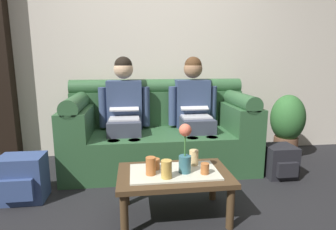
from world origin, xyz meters
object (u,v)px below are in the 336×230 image
Objects in this scene: backpack_right at (280,161)px; cup_near_left at (155,164)px; potted_plant at (287,123)px; cup_far_left at (151,166)px; backpack_left at (23,179)px; cup_far_right at (194,158)px; cup_far_center at (166,169)px; person_left at (124,109)px; flower_vase at (185,150)px; coffee_table at (174,178)px; person_right at (194,108)px; couch at (160,133)px; cup_near_right at (205,169)px.

cup_near_left is at bearing -158.10° from backpack_right.
cup_near_left is at bearing -148.18° from potted_plant.
cup_far_left is 0.33× the size of backpack_left.
cup_near_left is 0.67× the size of cup_far_right.
cup_far_center reaches higher than backpack_left.
cup_far_center is 0.16× the size of potted_plant.
backpack_left is (-1.05, 0.43, -0.23)m from cup_far_left.
person_left is 1.19m from flower_vase.
person_left is 1.14m from cup_far_left.
cup_far_left is 0.40× the size of backpack_right.
coffee_table is at bearing -17.84° from backpack_left.
person_left is 1.46× the size of coffee_table.
flower_vase is (-0.31, -1.08, -0.13)m from person_right.
person_left reaches higher than coffee_table.
cup_near_left is at bearing 111.04° from cup_far_center.
couch is at bearing 100.30° from cup_far_right.
person_left reaches higher than couch.
cup_far_left is at bearing -99.14° from couch.
person_right is 15.40× the size of cup_near_right.
cup_far_center is 0.40× the size of backpack_right.
cup_near_left is 0.18m from cup_far_center.
person_left is 1.06m from cup_near_left.
person_left is at bearing 110.14° from coffee_table.
cup_far_center is 0.32m from cup_far_right.
cup_far_center reaches higher than cup_near_left.
cup_far_right is 0.15× the size of potted_plant.
coffee_table is 1.33m from backpack_right.
potted_plant is (1.55, 0.05, 0.06)m from couch.
coffee_table is at bearing 12.33° from cup_far_left.
potted_plant is at bearing 14.37° from backpack_left.
cup_far_left is (-0.04, -0.10, 0.02)m from cup_near_left.
cup_far_left reaches higher than backpack_left.
cup_far_center is 0.12m from cup_far_left.
person_left is 15.40× the size of cup_near_right.
flower_vase is at bearing -106.04° from person_right.
coffee_table is 0.18m from cup_far_center.
flower_vase is 4.62× the size of cup_near_right.
cup_near_left is at bearing -117.68° from person_right.
couch is at bearing 0.37° from person_left.
cup_far_center is (0.06, -0.17, 0.02)m from cup_near_left.
cup_far_center is (-0.07, -1.16, 0.05)m from couch.
flower_vase is at bearing 27.62° from cup_far_center.
person_right is 1.81m from backpack_left.
backpack_right is at bearing 26.49° from coffee_table.
cup_near_left is at bearing -75.80° from person_left.
cup_far_center is at bearing -143.24° from potted_plant.
cup_far_center is at bearing -93.50° from couch.
person_left reaches higher than cup_near_left.
cup_far_right reaches higher than coffee_table.
cup_far_right is at bearing 41.02° from cup_far_center.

